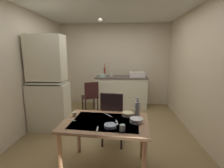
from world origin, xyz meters
TOP-DOWN VIEW (x-y plane):
  - ground_plane at (0.00, 0.00)m, footprint 4.99×4.99m
  - wall_back at (0.00, 2.04)m, footprint 3.51×0.10m
  - wall_left at (-1.75, 0.00)m, footprint 0.10×4.09m
  - wall_right at (1.75, 0.00)m, footprint 0.10×4.09m
  - ceiling_slab at (0.00, 0.00)m, footprint 3.51×4.09m
  - hutch_cabinet at (-1.28, 0.02)m, footprint 0.80×0.47m
  - counter_cabinet at (0.23, 1.67)m, footprint 1.54×0.64m
  - sink_basin at (0.70, 1.67)m, footprint 0.44×0.34m
  - hand_pump at (-0.28, 1.72)m, footprint 0.05×0.27m
  - mixing_bowl_counter at (-0.34, 1.62)m, footprint 0.21×0.21m
  - stoneware_crock at (-0.07, 1.73)m, footprint 0.11×0.11m
  - dining_table at (0.05, -1.18)m, footprint 1.22×0.90m
  - chair_far_side at (0.11, -0.56)m, footprint 0.45×0.45m
  - chair_by_counter at (-0.60, 1.08)m, footprint 0.54×0.54m
  - serving_bowl_wide at (0.13, -1.36)m, footprint 0.16×0.16m
  - soup_bowl_small at (0.36, -0.97)m, footprint 0.16×0.16m
  - sauce_dish at (0.47, -1.19)m, footprint 0.18×0.18m
  - teacup_cream at (-0.42, -1.03)m, footprint 0.06×0.06m
  - teacup_mint at (0.28, -1.46)m, footprint 0.07×0.07m
  - glass_bottle at (0.50, -0.95)m, footprint 0.08×0.08m
  - table_knife at (0.07, -0.96)m, footprint 0.13×0.16m
  - teaspoon_near_bowl at (-0.43, -1.17)m, footprint 0.14×0.08m
  - teaspoon_by_cup at (0.21, -1.22)m, footprint 0.05×0.16m
  - serving_spoon at (-0.02, -1.42)m, footprint 0.02×0.14m
  - pendant_bulb at (-0.16, -0.03)m, footprint 0.08×0.08m

SIDE VIEW (x-z plane):
  - ground_plane at x=0.00m, z-range 0.00..0.00m
  - counter_cabinet at x=0.23m, z-range 0.00..0.93m
  - chair_by_counter at x=-0.60m, z-range 0.03..0.91m
  - chair_far_side at x=0.11m, z-range 0.01..1.00m
  - dining_table at x=0.05m, z-range 0.27..1.00m
  - table_knife at x=0.07m, z-range 0.72..0.73m
  - teaspoon_near_bowl at x=-0.43m, z-range 0.72..0.73m
  - teaspoon_by_cup at x=0.21m, z-range 0.72..0.73m
  - serving_spoon at x=-0.02m, z-range 0.72..0.73m
  - serving_bowl_wide at x=0.13m, z-range 0.72..0.76m
  - soup_bowl_small at x=0.36m, z-range 0.72..0.78m
  - sauce_dish at x=0.47m, z-range 0.72..0.78m
  - teacup_cream at x=-0.42m, z-range 0.72..0.78m
  - teacup_mint at x=0.28m, z-range 0.72..0.80m
  - glass_bottle at x=0.50m, z-range 0.70..0.98m
  - hutch_cabinet at x=-1.28m, z-range -0.06..1.93m
  - mixing_bowl_counter at x=-0.34m, z-range 0.93..1.01m
  - stoneware_crock at x=-0.07m, z-range 0.93..1.06m
  - sink_basin at x=0.70m, z-range 0.93..1.08m
  - hand_pump at x=-0.28m, z-range 0.90..1.29m
  - wall_back at x=0.00m, z-range 0.00..2.52m
  - wall_left at x=-1.75m, z-range 0.00..2.52m
  - wall_right at x=1.75m, z-range 0.00..2.52m
  - pendant_bulb at x=-0.16m, z-range 2.20..2.28m
  - ceiling_slab at x=0.00m, z-range 2.52..2.62m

